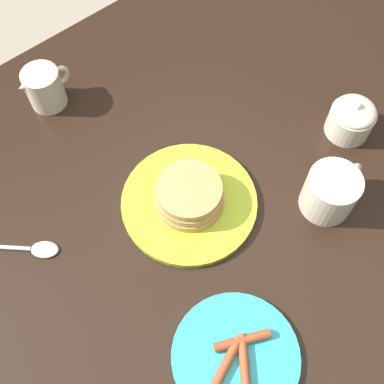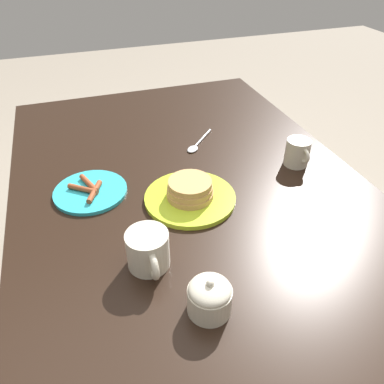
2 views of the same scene
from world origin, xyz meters
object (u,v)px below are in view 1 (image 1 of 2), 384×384
(coffee_mug, at_px, (331,191))
(spoon, at_px, (28,249))
(creamer_pitcher, at_px, (44,88))
(sugar_bowl, at_px, (352,118))
(side_plate_bacon, at_px, (236,357))
(pancake_plate, at_px, (189,199))

(coffee_mug, xyz_separation_m, spoon, (-0.43, 0.25, -0.04))
(coffee_mug, height_order, creamer_pitcher, creamer_pitcher)
(sugar_bowl, bearing_deg, creamer_pitcher, 132.87)
(creamer_pitcher, bearing_deg, spoon, -128.75)
(side_plate_bacon, xyz_separation_m, creamer_pitcher, (0.05, 0.58, 0.03))
(coffee_mug, bearing_deg, pancake_plate, 140.32)
(creamer_pitcher, bearing_deg, pancake_plate, -79.63)
(side_plate_bacon, height_order, spoon, side_plate_bacon)
(pancake_plate, distance_m, side_plate_bacon, 0.26)
(creamer_pitcher, distance_m, sugar_bowl, 0.57)
(pancake_plate, distance_m, sugar_bowl, 0.33)
(sugar_bowl, bearing_deg, coffee_mug, -151.34)
(pancake_plate, height_order, coffee_mug, coffee_mug)
(spoon, bearing_deg, pancake_plate, -22.69)
(coffee_mug, bearing_deg, creamer_pitcher, 116.22)
(side_plate_bacon, height_order, coffee_mug, coffee_mug)
(pancake_plate, xyz_separation_m, coffee_mug, (0.18, -0.15, 0.02))
(coffee_mug, relative_size, sugar_bowl, 1.44)
(side_plate_bacon, distance_m, creamer_pitcher, 0.58)
(pancake_plate, height_order, spoon, pancake_plate)
(creamer_pitcher, relative_size, spoon, 0.81)
(spoon, bearing_deg, sugar_bowl, -17.12)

